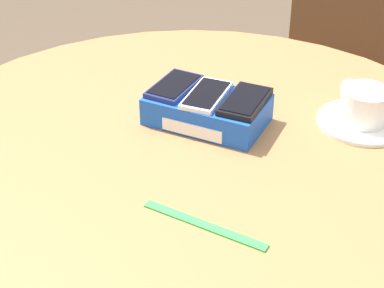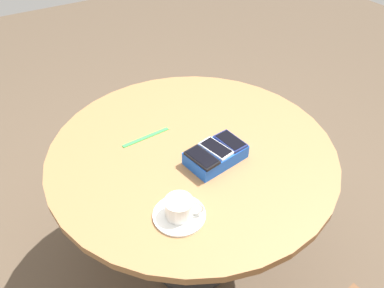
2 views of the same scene
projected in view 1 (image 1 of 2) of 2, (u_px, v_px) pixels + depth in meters
round_table at (192, 197)px, 1.16m from camera, size 1.10×1.10×0.75m
phone_box at (207, 110)px, 1.19m from camera, size 0.23×0.16×0.05m
phone_navy at (174, 86)px, 1.20m from camera, size 0.08×0.13×0.01m
phone_white at (207, 95)px, 1.17m from camera, size 0.08×0.13×0.01m
phone_black at (245, 101)px, 1.15m from camera, size 0.09×0.13×0.01m
saucer at (362, 122)px, 1.19m from camera, size 0.17×0.17×0.01m
coffee_cup at (364, 104)px, 1.18m from camera, size 0.11×0.09×0.06m
lanyard_strap at (204, 225)px, 0.95m from camera, size 0.21×0.03×0.00m
chair_near_window at (339, 75)px, 1.97m from camera, size 0.50×0.50×0.91m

